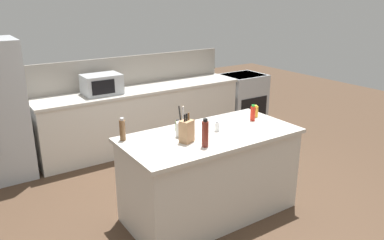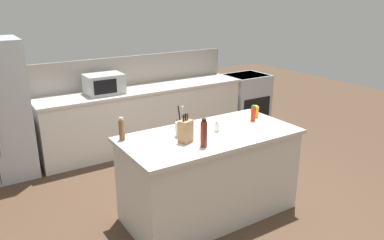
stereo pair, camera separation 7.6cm
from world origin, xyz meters
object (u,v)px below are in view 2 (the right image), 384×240
(vinegar_bottle, at_px, (204,134))
(spice_jar_oregano, at_px, (177,125))
(range_oven, at_px, (246,99))
(utensil_crock, at_px, (181,129))
(microwave, at_px, (104,84))
(knife_block, at_px, (186,131))
(salt_shaker, at_px, (217,127))
(hot_sauce_bottle, at_px, (253,114))
(pepper_grinder, at_px, (122,129))
(honey_jar, at_px, (255,112))

(vinegar_bottle, xyz_separation_m, spice_jar_oregano, (0.03, 0.54, -0.08))
(range_oven, bearing_deg, utensil_crock, -141.71)
(vinegar_bottle, bearing_deg, utensil_crock, 95.81)
(range_oven, height_order, microwave, microwave)
(knife_block, height_order, salt_shaker, knife_block)
(utensil_crock, xyz_separation_m, hot_sauce_bottle, (0.94, -0.02, 0.00))
(utensil_crock, bearing_deg, salt_shaker, -11.32)
(utensil_crock, bearing_deg, microwave, 91.17)
(microwave, bearing_deg, salt_shaker, -78.80)
(vinegar_bottle, relative_size, spice_jar_oregano, 2.48)
(microwave, relative_size, vinegar_bottle, 1.92)
(microwave, bearing_deg, pepper_grinder, -104.97)
(salt_shaker, height_order, vinegar_bottle, vinegar_bottle)
(utensil_crock, bearing_deg, spice_jar_oregano, 70.73)
(utensil_crock, height_order, vinegar_bottle, utensil_crock)
(microwave, height_order, hot_sauce_bottle, microwave)
(vinegar_bottle, bearing_deg, honey_jar, 22.64)
(hot_sauce_bottle, distance_m, honey_jar, 0.15)
(range_oven, height_order, salt_shaker, salt_shaker)
(honey_jar, bearing_deg, spice_jar_oregano, 173.55)
(honey_jar, bearing_deg, utensil_crock, -176.02)
(microwave, relative_size, utensil_crock, 1.67)
(vinegar_bottle, height_order, spice_jar_oregano, vinegar_bottle)
(range_oven, distance_m, microwave, 2.77)
(microwave, height_order, honey_jar, microwave)
(hot_sauce_bottle, height_order, pepper_grinder, pepper_grinder)
(microwave, height_order, pepper_grinder, microwave)
(hot_sauce_bottle, relative_size, pepper_grinder, 0.80)
(knife_block, bearing_deg, microwave, 68.97)
(microwave, relative_size, knife_block, 1.85)
(honey_jar, distance_m, spice_jar_oregano, 1.00)
(range_oven, xyz_separation_m, salt_shaker, (-2.27, -2.18, 0.52))
(pepper_grinder, relative_size, vinegar_bottle, 0.83)
(range_oven, relative_size, spice_jar_oregano, 8.19)
(hot_sauce_bottle, distance_m, salt_shaker, 0.56)
(vinegar_bottle, distance_m, spice_jar_oregano, 0.55)
(pepper_grinder, bearing_deg, hot_sauce_bottle, -9.64)
(utensil_crock, relative_size, honey_jar, 2.31)
(microwave, xyz_separation_m, hot_sauce_bottle, (0.98, -2.12, -0.06))
(salt_shaker, bearing_deg, spice_jar_oregano, 140.78)
(salt_shaker, height_order, honey_jar, honey_jar)
(range_oven, relative_size, knife_block, 3.17)
(utensil_crock, xyz_separation_m, vinegar_bottle, (0.04, -0.35, 0.05))
(hot_sauce_bottle, distance_m, spice_jar_oregano, 0.90)
(knife_block, height_order, spice_jar_oregano, knife_block)
(hot_sauce_bottle, xyz_separation_m, pepper_grinder, (-1.48, 0.25, 0.02))
(range_oven, bearing_deg, microwave, 180.00)
(hot_sauce_bottle, distance_m, vinegar_bottle, 0.97)
(microwave, bearing_deg, honey_jar, -61.44)
(microwave, distance_m, spice_jar_oregano, 1.92)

